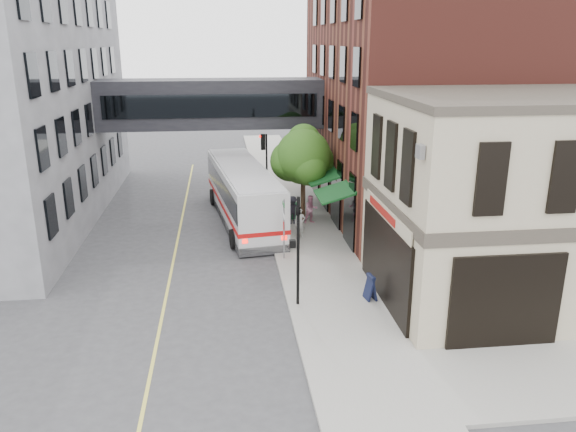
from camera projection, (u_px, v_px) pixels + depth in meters
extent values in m
plane|color=#38383A|center=(294.00, 332.00, 20.83)|extent=(120.00, 120.00, 0.00)
cube|color=gray|center=(297.00, 216.00, 34.30)|extent=(4.00, 60.00, 0.15)
cube|color=tan|center=(510.00, 204.00, 22.52)|extent=(10.00, 8.00, 8.15)
cube|color=#38332B|center=(510.00, 202.00, 22.49)|extent=(10.12, 8.12, 0.50)
cube|color=#38332B|center=(524.00, 97.00, 21.25)|extent=(10.12, 8.12, 0.30)
cube|color=black|center=(385.00, 261.00, 22.61)|extent=(0.14, 6.40, 3.40)
cube|color=black|center=(384.00, 261.00, 22.61)|extent=(0.04, 5.90, 3.00)
cube|color=maroon|center=(382.00, 210.00, 22.59)|extent=(0.03, 3.60, 0.32)
cube|color=#58221B|center=(426.00, 98.00, 34.06)|extent=(12.00, 18.00, 14.00)
cube|color=#0C3714|center=(317.00, 170.00, 33.31)|extent=(1.80, 13.00, 0.40)
cube|color=black|center=(211.00, 103.00, 35.59)|extent=(14.00, 3.00, 3.00)
cube|color=black|center=(211.00, 106.00, 34.12)|extent=(13.00, 0.08, 1.40)
cube|color=black|center=(212.00, 101.00, 37.06)|extent=(13.00, 0.08, 1.40)
cylinder|color=black|center=(298.00, 252.00, 22.05)|extent=(0.12, 0.12, 4.50)
cube|color=black|center=(293.00, 244.00, 21.92)|extent=(0.25, 0.22, 0.30)
imported|color=black|center=(298.00, 207.00, 21.50)|extent=(0.20, 0.16, 1.00)
cylinder|color=black|center=(267.00, 169.00, 36.26)|extent=(0.12, 0.12, 4.50)
cube|color=black|center=(263.00, 163.00, 36.13)|extent=(0.25, 0.22, 0.30)
cube|color=black|center=(263.00, 142.00, 35.71)|extent=(0.28, 0.28, 1.00)
sphere|color=#FF0C05|center=(260.00, 136.00, 35.58)|extent=(0.18, 0.18, 0.18)
cylinder|color=gray|center=(284.00, 229.00, 27.01)|extent=(0.08, 0.08, 3.00)
cube|color=white|center=(284.00, 215.00, 26.80)|extent=(0.03, 0.75, 0.22)
cube|color=#0C591E|center=(283.00, 204.00, 26.63)|extent=(0.03, 0.70, 0.18)
cube|color=#B20C0C|center=(284.00, 225.00, 26.95)|extent=(0.03, 0.30, 0.40)
cylinder|color=#382619|center=(303.00, 197.00, 32.93)|extent=(0.28, 0.28, 2.80)
sphere|color=#1E4612|center=(303.00, 157.00, 32.21)|extent=(3.20, 3.20, 3.20)
sphere|color=#1E4612|center=(316.00, 161.00, 32.89)|extent=(2.20, 2.20, 2.20)
sphere|color=#1E4612|center=(291.00, 161.00, 32.50)|extent=(2.40, 2.40, 2.40)
sphere|color=#1E4612|center=(304.00, 141.00, 32.55)|extent=(2.00, 2.00, 2.00)
cube|color=#D8CC4C|center=(177.00, 244.00, 29.74)|extent=(0.12, 40.00, 0.01)
cube|color=silver|center=(243.00, 193.00, 33.01)|extent=(4.19, 12.26, 3.03)
cube|color=black|center=(243.00, 185.00, 32.86)|extent=(4.23, 12.06, 1.10)
cube|color=#B20C0C|center=(243.00, 202.00, 33.17)|extent=(4.26, 12.28, 0.23)
cylinder|color=black|center=(234.00, 239.00, 29.01)|extent=(0.45, 1.08, 1.04)
cylinder|color=black|center=(282.00, 235.00, 29.63)|extent=(0.45, 1.08, 1.04)
cylinder|color=black|center=(213.00, 197.00, 36.73)|extent=(0.45, 1.08, 1.04)
cylinder|color=black|center=(252.00, 194.00, 37.35)|extent=(0.45, 1.08, 1.04)
imported|color=beige|center=(300.00, 223.00, 30.10)|extent=(0.62, 0.43, 1.63)
imported|color=pink|center=(311.00, 209.00, 32.50)|extent=(0.92, 0.78, 1.66)
imported|color=black|center=(293.00, 210.00, 32.36)|extent=(1.08, 0.64, 1.65)
cube|color=#16632E|center=(294.00, 210.00, 33.46)|extent=(0.49, 0.44, 0.97)
cube|color=black|center=(370.00, 287.00, 22.98)|extent=(0.48, 0.65, 1.07)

